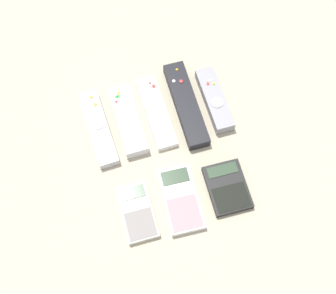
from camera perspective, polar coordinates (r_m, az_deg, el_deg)
ground_plane at (r=1.03m, az=0.58°, el=-2.12°), size 3.00×3.00×0.00m
remote_0 at (r=1.07m, az=-8.47°, el=2.27°), size 0.05×0.19×0.02m
remote_1 at (r=1.07m, az=-4.88°, el=3.20°), size 0.05×0.17×0.03m
remote_2 at (r=1.08m, az=-1.33°, el=4.24°), size 0.05×0.19×0.02m
remote_3 at (r=1.08m, az=2.20°, el=5.19°), size 0.05×0.22×0.03m
remote_4 at (r=1.09m, az=5.68°, el=5.74°), size 0.04×0.16×0.03m
calculator_0 at (r=0.99m, az=-3.75°, el=-7.96°), size 0.07×0.12×0.02m
calculator_1 at (r=1.00m, az=1.56°, el=-6.39°), size 0.08×0.15×0.02m
calculator_2 at (r=1.01m, az=7.24°, el=-4.92°), size 0.09×0.11×0.02m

